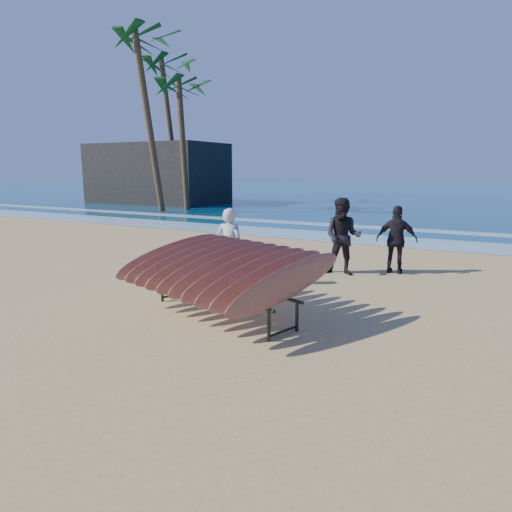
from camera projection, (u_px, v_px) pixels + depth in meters
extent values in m
plane|color=tan|center=(235.00, 315.00, 8.23)|extent=(120.00, 120.00, 0.00)
plane|color=navy|center=(465.00, 190.00, 55.79)|extent=(160.00, 160.00, 0.00)
plane|color=white|center=(373.00, 240.00, 16.88)|extent=(160.00, 160.00, 0.00)
plane|color=white|center=(394.00, 229.00, 19.90)|extent=(160.00, 160.00, 0.00)
cylinder|color=black|center=(162.00, 289.00, 9.02)|extent=(0.06, 0.06, 0.50)
cylinder|color=black|center=(269.00, 326.00, 6.93)|extent=(0.06, 0.06, 0.50)
cylinder|color=black|center=(189.00, 284.00, 9.46)|extent=(0.06, 0.06, 0.50)
cylinder|color=black|center=(297.00, 316.00, 7.37)|extent=(0.06, 0.06, 0.50)
cylinder|color=black|center=(208.00, 291.00, 7.93)|extent=(3.07, 1.03, 0.06)
cylinder|color=black|center=(236.00, 285.00, 8.37)|extent=(3.07, 1.03, 0.06)
cylinder|color=black|center=(176.00, 294.00, 9.27)|extent=(0.24, 0.63, 0.04)
cylinder|color=black|center=(283.00, 331.00, 7.18)|extent=(0.24, 0.63, 0.04)
ellipsoid|color=#660C07|center=(173.00, 256.00, 9.17)|extent=(0.86, 2.51, 0.99)
ellipsoid|color=#660C07|center=(183.00, 258.00, 8.93)|extent=(0.86, 2.51, 0.99)
ellipsoid|color=#660C07|center=(193.00, 260.00, 8.68)|extent=(0.86, 2.51, 0.99)
ellipsoid|color=#660C07|center=(204.00, 263.00, 8.44)|extent=(0.86, 2.51, 0.99)
ellipsoid|color=#660C07|center=(216.00, 266.00, 8.20)|extent=(0.86, 2.51, 0.99)
ellipsoid|color=#660C07|center=(229.00, 269.00, 7.96)|extent=(0.86, 2.51, 0.99)
ellipsoid|color=#660C07|center=(242.00, 272.00, 7.71)|extent=(0.86, 2.51, 0.99)
ellipsoid|color=#660C07|center=(256.00, 275.00, 7.47)|extent=(0.86, 2.51, 0.99)
ellipsoid|color=#660C07|center=(271.00, 279.00, 7.23)|extent=(0.86, 2.51, 0.99)
ellipsoid|color=#660C07|center=(287.00, 283.00, 6.98)|extent=(0.86, 2.51, 0.99)
imported|color=silver|center=(230.00, 247.00, 10.16)|extent=(0.67, 0.47, 1.75)
imported|color=black|center=(343.00, 237.00, 11.21)|extent=(1.00, 0.82, 1.90)
imported|color=black|center=(397.00, 240.00, 11.36)|extent=(1.04, 0.52, 1.70)
cube|color=#2D2823|center=(157.00, 174.00, 34.54)|extent=(9.91, 5.51, 4.41)
cylinder|color=brown|center=(149.00, 124.00, 25.81)|extent=(0.36, 2.06, 10.07)
cylinder|color=brown|center=(183.00, 146.00, 28.20)|extent=(0.36, 0.89, 7.94)
cylinder|color=brown|center=(170.00, 132.00, 33.75)|extent=(0.36, 1.94, 10.46)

